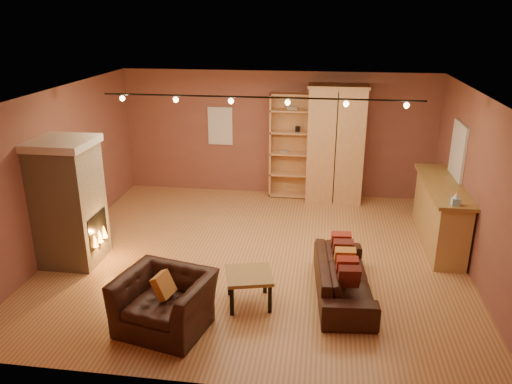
# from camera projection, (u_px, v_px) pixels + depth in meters

# --- Properties ---
(floor) EXTENTS (7.00, 7.00, 0.00)m
(floor) POSITION_uv_depth(u_px,v_px,m) (257.00, 255.00, 8.71)
(floor) COLOR #9C6537
(floor) RESTS_ON ground
(ceiling) EXTENTS (7.00, 7.00, 0.00)m
(ceiling) POSITION_uv_depth(u_px,v_px,m) (257.00, 94.00, 7.76)
(ceiling) COLOR brown
(ceiling) RESTS_ON back_wall
(back_wall) EXTENTS (7.00, 0.02, 2.80)m
(back_wall) POSITION_uv_depth(u_px,v_px,m) (277.00, 134.00, 11.26)
(back_wall) COLOR brown
(back_wall) RESTS_ON floor
(left_wall) EXTENTS (0.02, 6.50, 2.80)m
(left_wall) POSITION_uv_depth(u_px,v_px,m) (59.00, 170.00, 8.70)
(left_wall) COLOR brown
(left_wall) RESTS_ON floor
(right_wall) EXTENTS (0.02, 6.50, 2.80)m
(right_wall) POSITION_uv_depth(u_px,v_px,m) (479.00, 189.00, 7.77)
(right_wall) COLOR brown
(right_wall) RESTS_ON floor
(fireplace) EXTENTS (1.01, 0.98, 2.12)m
(fireplace) POSITION_uv_depth(u_px,v_px,m) (69.00, 202.00, 8.19)
(fireplace) COLOR tan
(fireplace) RESTS_ON floor
(back_window) EXTENTS (0.56, 0.04, 0.86)m
(back_window) POSITION_uv_depth(u_px,v_px,m) (220.00, 126.00, 11.36)
(back_window) COLOR silver
(back_window) RESTS_ON back_wall
(bookcase) EXTENTS (0.96, 0.37, 2.36)m
(bookcase) POSITION_uv_depth(u_px,v_px,m) (292.00, 145.00, 11.17)
(bookcase) COLOR tan
(bookcase) RESTS_ON floor
(armoire) EXTENTS (1.26, 0.72, 2.58)m
(armoire) POSITION_uv_depth(u_px,v_px,m) (335.00, 144.00, 10.82)
(armoire) COLOR tan
(armoire) RESTS_ON floor
(bar_counter) EXTENTS (0.64, 2.41, 1.15)m
(bar_counter) POSITION_uv_depth(u_px,v_px,m) (440.00, 213.00, 8.99)
(bar_counter) COLOR tan
(bar_counter) RESTS_ON floor
(tissue_box) EXTENTS (0.12, 0.12, 0.22)m
(tissue_box) POSITION_uv_depth(u_px,v_px,m) (456.00, 200.00, 7.79)
(tissue_box) COLOR #8AC0DD
(tissue_box) RESTS_ON bar_counter
(right_window) EXTENTS (0.05, 0.90, 1.00)m
(right_window) POSITION_uv_depth(u_px,v_px,m) (458.00, 150.00, 9.00)
(right_window) COLOR silver
(right_window) RESTS_ON right_wall
(loveseat) EXTENTS (0.73, 2.01, 0.80)m
(loveseat) POSITION_uv_depth(u_px,v_px,m) (344.00, 271.00, 7.37)
(loveseat) COLOR black
(loveseat) RESTS_ON floor
(armchair) EXTENTS (1.31, 1.00, 1.02)m
(armchair) POSITION_uv_depth(u_px,v_px,m) (164.00, 294.00, 6.57)
(armchair) COLOR black
(armchair) RESTS_ON floor
(coffee_table) EXTENTS (0.78, 0.78, 0.49)m
(coffee_table) POSITION_uv_depth(u_px,v_px,m) (249.00, 278.00, 7.15)
(coffee_table) COLOR olive
(coffee_table) RESTS_ON floor
(track_rail) EXTENTS (5.20, 0.09, 0.13)m
(track_rail) POSITION_uv_depth(u_px,v_px,m) (259.00, 99.00, 7.98)
(track_rail) COLOR black
(track_rail) RESTS_ON ceiling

